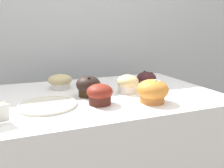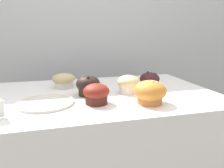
# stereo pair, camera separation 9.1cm
# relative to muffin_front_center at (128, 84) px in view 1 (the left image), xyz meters

# --- Properties ---
(wall_back) EXTENTS (3.20, 0.10, 1.80)m
(wall_back) POSITION_rel_muffin_front_center_xyz_m (-0.12, 0.63, -0.09)
(wall_back) COLOR #B2B7BC
(wall_back) RESTS_ON ground
(muffin_front_center) EXTENTS (0.10, 0.10, 0.08)m
(muffin_front_center) POSITION_rel_muffin_front_center_xyz_m (0.00, 0.00, 0.00)
(muffin_front_center) COLOR silver
(muffin_front_center) RESTS_ON display_counter
(muffin_back_left) EXTENTS (0.12, 0.12, 0.09)m
(muffin_back_left) POSITION_rel_muffin_front_center_xyz_m (0.03, -0.15, 0.00)
(muffin_back_left) COLOR #CC7839
(muffin_back_left) RESTS_ON display_counter
(muffin_back_right) EXTENTS (0.10, 0.10, 0.08)m
(muffin_back_right) POSITION_rel_muffin_front_center_xyz_m (-0.16, -0.11, -0.00)
(muffin_back_right) COLOR #4D211B
(muffin_back_right) RESTS_ON display_counter
(muffin_front_left) EXTENTS (0.11, 0.11, 0.07)m
(muffin_front_left) POSITION_rel_muffin_front_center_xyz_m (-0.26, 0.18, -0.01)
(muffin_front_left) COLOR silver
(muffin_front_left) RESTS_ON display_counter
(muffin_front_right) EXTENTS (0.10, 0.10, 0.08)m
(muffin_front_right) POSITION_rel_muffin_front_center_xyz_m (-0.17, 0.01, 0.00)
(muffin_front_right) COLOR #352312
(muffin_front_right) RESTS_ON display_counter
(muffin_back_center) EXTENTS (0.09, 0.09, 0.08)m
(muffin_back_center) POSITION_rel_muffin_front_center_xyz_m (0.13, 0.06, -0.00)
(muffin_back_center) COLOR #412F1C
(muffin_back_center) RESTS_ON display_counter
(serving_plate) EXTENTS (0.21, 0.21, 0.01)m
(serving_plate) POSITION_rel_muffin_front_center_xyz_m (-0.34, -0.06, -0.04)
(serving_plate) COLOR beige
(serving_plate) RESTS_ON display_counter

